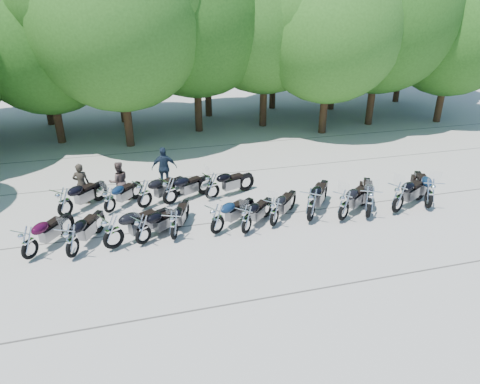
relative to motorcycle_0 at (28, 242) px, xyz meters
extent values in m
plane|color=#A7A296|center=(6.87, -0.61, -0.64)|extent=(90.00, 90.00, 0.00)
cylinder|color=#3A2614|center=(-0.38, 12.23, 1.02)|extent=(0.44, 0.44, 3.31)
sphere|color=#286319|center=(-0.38, 12.23, 4.68)|extent=(7.31, 7.31, 7.31)
cylinder|color=#3A2614|center=(3.30, 10.63, 1.33)|extent=(0.44, 0.44, 3.93)
sphere|color=#357721|center=(3.30, 10.63, 5.69)|extent=(8.70, 8.70, 8.70)
cylinder|color=#3A2614|center=(7.41, 12.48, 1.43)|extent=(0.44, 0.44, 4.13)
sphere|color=#286319|center=(7.41, 12.48, 6.00)|extent=(9.13, 9.13, 9.13)
cylinder|color=#3A2614|center=(11.49, 12.59, 1.41)|extent=(0.44, 0.44, 4.09)
sphere|color=#357721|center=(11.49, 12.59, 5.94)|extent=(9.04, 9.04, 9.04)
cylinder|color=#3A2614|center=(14.43, 10.20, 1.17)|extent=(0.44, 0.44, 3.62)
sphere|color=#357721|center=(14.43, 10.20, 5.18)|extent=(8.00, 8.00, 8.00)
cylinder|color=#3A2614|center=(18.08, 11.17, 1.35)|extent=(0.44, 0.44, 3.98)
sphere|color=#286319|center=(18.08, 11.17, 5.76)|extent=(8.79, 8.79, 8.79)
cylinder|color=#3A2614|center=(22.71, 10.59, 1.07)|extent=(0.44, 0.44, 3.41)
sphere|color=#286319|center=(22.71, 10.59, 4.84)|extent=(7.53, 7.53, 7.53)
cylinder|color=#3A2614|center=(-1.42, 16.36, 1.12)|extent=(0.44, 0.44, 3.52)
sphere|color=#357721|center=(-1.42, 16.36, 5.02)|extent=(7.78, 7.78, 7.78)
cylinder|color=#3A2614|center=(3.11, 15.81, 1.07)|extent=(0.44, 0.44, 3.42)
sphere|color=#286319|center=(3.11, 15.81, 4.86)|extent=(7.56, 7.56, 7.56)
cylinder|color=#3A2614|center=(8.67, 15.85, 1.14)|extent=(0.44, 0.44, 3.56)
sphere|color=#286319|center=(8.67, 15.85, 5.09)|extent=(7.88, 7.88, 7.88)
cylinder|color=#3A2614|center=(13.56, 16.86, 1.24)|extent=(0.44, 0.44, 3.76)
sphere|color=#286319|center=(13.56, 16.86, 5.41)|extent=(8.31, 8.31, 8.31)
cylinder|color=#3A2614|center=(17.55, 15.48, 1.18)|extent=(0.44, 0.44, 3.63)
sphere|color=#357721|center=(17.55, 15.48, 5.20)|extent=(8.02, 8.02, 8.02)
cylinder|color=#3A2614|center=(23.49, 16.41, 1.55)|extent=(0.44, 0.44, 4.37)
sphere|color=#286319|center=(23.49, 16.41, 6.39)|extent=(9.67, 9.67, 9.67)
imported|color=black|center=(1.31, 3.76, 0.19)|extent=(0.64, 0.46, 1.66)
imported|color=brown|center=(2.72, 3.71, 0.17)|extent=(0.88, 0.74, 1.61)
imported|color=#1C2A3B|center=(4.56, 4.48, 0.26)|extent=(1.08, 0.53, 1.79)
camera|label=1|loc=(3.32, -12.40, 6.75)|focal=32.00mm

